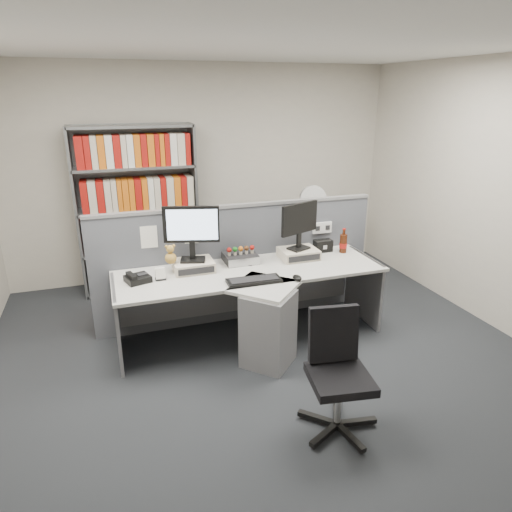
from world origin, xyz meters
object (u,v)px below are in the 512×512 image
object	(u,v)px
desktop_pc	(240,258)
filing_cabinet	(311,254)
desk_fan	(313,202)
keyboard	(254,280)
speaker	(323,246)
desk	(258,304)
monitor_right	(299,222)
desk_phone	(137,278)
shelving_unit	(138,212)
office_chair	(337,368)
mouse	(297,278)
cola_bottle	(343,243)
desk_calendar	(160,275)
monitor_left	(192,229)

from	to	relation	value
desktop_pc	filing_cabinet	bearing A→B (deg)	37.13
desktop_pc	desk_fan	bearing A→B (deg)	37.12
keyboard	speaker	world-z (taller)	speaker
speaker	desk	bearing A→B (deg)	-151.28
monitor_right	desk_phone	xyz separation A→B (m)	(-1.64, -0.12, -0.35)
shelving_unit	desk_fan	bearing A→B (deg)	-12.07
desk_phone	office_chair	world-z (taller)	office_chair
monitor_right	keyboard	xyz separation A→B (m)	(-0.64, -0.46, -0.37)
mouse	cola_bottle	bearing A→B (deg)	35.89
keyboard	mouse	size ratio (longest dim) A/B	4.17
monitor_right	desk_calendar	xyz separation A→B (m)	(-1.43, -0.14, -0.34)
keyboard	desk_fan	size ratio (longest dim) A/B	0.90
shelving_unit	desk_fan	distance (m)	2.15
cola_bottle	desk_fan	world-z (taller)	desk_fan
desk	cola_bottle	size ratio (longest dim) A/B	9.77
monitor_left	keyboard	world-z (taller)	monitor_left
office_chair	desk_calendar	bearing A→B (deg)	125.44
monitor_left	speaker	bearing A→B (deg)	4.54
monitor_left	cola_bottle	world-z (taller)	monitor_left
filing_cabinet	desk_fan	xyz separation A→B (m)	(0.00, -0.00, 0.70)
office_chair	cola_bottle	bearing A→B (deg)	60.69
mouse	desk_phone	bearing A→B (deg)	163.12
filing_cabinet	desk_fan	bearing A→B (deg)	-90.00
filing_cabinet	cola_bottle	bearing A→B (deg)	-95.67
cola_bottle	office_chair	size ratio (longest dim) A/B	0.30
keyboard	speaker	bearing A→B (deg)	30.49
monitor_left	monitor_right	bearing A→B (deg)	-0.00
desk_calendar	cola_bottle	xyz separation A→B (m)	(1.96, 0.16, 0.05)
desktop_pc	shelving_unit	xyz separation A→B (m)	(-0.87, 1.38, 0.21)
desktop_pc	keyboard	bearing A→B (deg)	-93.68
mouse	desk_fan	size ratio (longest dim) A/B	0.22
desk_phone	shelving_unit	distance (m)	1.61
monitor_left	desktop_pc	distance (m)	0.63
monitor_right	office_chair	xyz separation A→B (m)	(-0.38, -1.61, -0.63)
monitor_left	mouse	bearing A→B (deg)	-32.31
desk_phone	office_chair	distance (m)	1.97
desk_calendar	cola_bottle	distance (m)	1.97
desk	cola_bottle	distance (m)	1.23
speaker	cola_bottle	distance (m)	0.22
keyboard	mouse	bearing A→B (deg)	-11.88
mouse	filing_cabinet	world-z (taller)	mouse
monitor_right	speaker	size ratio (longest dim) A/B	2.49
monitor_left	shelving_unit	world-z (taller)	shelving_unit
mouse	cola_bottle	xyz separation A→B (m)	(0.77, 0.56, 0.08)
monitor_left	desk_fan	bearing A→B (deg)	30.47
monitor_right	desk_fan	world-z (taller)	monitor_right
monitor_right	desktop_pc	xyz separation A→B (m)	(-0.60, 0.09, -0.34)
monitor_left	office_chair	distance (m)	1.88
desk_fan	office_chair	distance (m)	2.87
cola_bottle	desk	bearing A→B (deg)	-159.84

